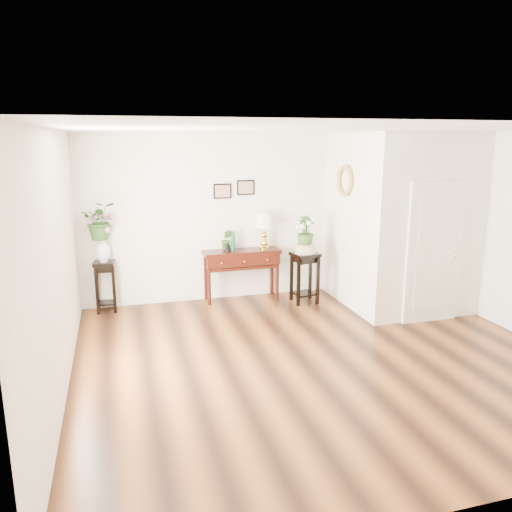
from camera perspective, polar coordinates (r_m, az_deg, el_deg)
name	(u,v)px	position (r m, az deg, el deg)	size (l,w,h in m)	color
floor	(320,358)	(6.48, 7.33, -11.44)	(6.00, 5.50, 0.02)	brown
ceiling	(327,129)	(5.89, 8.14, 14.16)	(6.00, 5.50, 0.02)	white
wall_back	(260,216)	(8.58, 0.42, 4.56)	(6.00, 0.02, 2.80)	white
wall_front	(484,333)	(3.78, 24.61, -7.99)	(6.00, 0.02, 2.80)	white
wall_left	(56,266)	(5.58, -21.84, -1.10)	(0.02, 5.50, 2.80)	white
partition	(399,220)	(8.55, 15.99, 4.02)	(1.80, 1.95, 2.80)	white
door	(434,253)	(7.79, 19.65, 0.28)	(0.90, 0.05, 2.10)	silver
art_print_left	(222,191)	(8.35, -3.86, 7.41)	(0.30, 0.02, 0.25)	black
art_print_right	(246,188)	(8.44, -1.19, 7.83)	(0.30, 0.02, 0.25)	black
wall_ornament	(345,180)	(8.13, 10.10, 8.49)	(0.51, 0.51, 0.07)	tan
console_table	(241,275)	(8.52, -1.67, -2.16)	(1.30, 0.43, 0.87)	black
table_lamp	(264,228)	(8.45, 0.96, 3.18)	(0.37, 0.37, 0.64)	gold
green_vase	(233,241)	(8.34, -2.66, 1.78)	(0.07, 0.07, 0.33)	#144B2E
potted_plant	(227,241)	(8.32, -3.36, 1.75)	(0.19, 0.15, 0.34)	#29501E
plant_stand_a	(105,286)	(8.29, -16.83, -3.35)	(0.32, 0.32, 0.81)	black
porcelain_vase	(103,248)	(8.14, -17.12, 0.92)	(0.23, 0.23, 0.40)	white
lily_arrangement	(101,218)	(8.06, -17.35, 4.22)	(0.54, 0.47, 0.60)	#29501E
plant_stand_b	(304,278)	(8.41, 5.56, -2.47)	(0.40, 0.40, 0.85)	black
ceramic_bowl	(305,248)	(8.29, 5.64, 0.90)	(0.34, 0.34, 0.15)	beige
narcissus	(306,231)	(8.23, 5.69, 2.86)	(0.28, 0.28, 0.50)	#29501E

